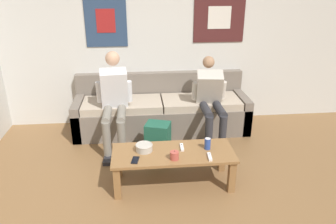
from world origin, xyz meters
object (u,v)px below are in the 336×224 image
Objects in this scene: person_seated_adult at (114,98)px; drink_can_blue at (208,144)px; coffee_table at (173,157)px; person_seated_teen at (211,98)px; pillar_candle at (174,155)px; game_controller_near_left at (210,157)px; couch at (162,111)px; ceramic_bowl at (144,147)px; cell_phone at (135,160)px; backpack at (158,141)px; game_controller_near_right at (182,147)px.

drink_can_blue is (1.03, -0.96, -0.20)m from person_seated_adult.
person_seated_teen reaches higher than coffee_table.
pillar_candle reaches higher than game_controller_near_left.
game_controller_near_left is at bearing -23.25° from coffee_table.
person_seated_teen reaches higher than couch.
couch is 1.39m from coffee_table.
ceramic_bowl is at bearing -134.10° from person_seated_teen.
person_seated_teen is 7.61× the size of game_controller_near_left.
cell_phone is at bearing -161.54° from coffee_table.
backpack is 4.46× the size of pillar_candle.
pillar_candle is at bearing -60.09° from person_seated_adult.
backpack is 0.93m from game_controller_near_left.
person_seated_teen is 6.07× the size of ceramic_bowl.
cell_phone is at bearing -116.78° from ceramic_bowl.
cell_phone is at bearing -167.71° from drink_can_blue.
pillar_candle reaches higher than game_controller_near_right.
pillar_candle is at bearing -33.86° from ceramic_bowl.
person_seated_adult is 0.79m from backpack.
person_seated_adult is 1.22m from game_controller_near_right.
person_seated_teen is at bearing 58.52° from coffee_table.
couch is 1.59m from game_controller_near_left.
pillar_candle is 0.24m from game_controller_near_right.
couch is 16.96× the size of game_controller_near_right.
person_seated_teen is at bearing 27.84° from backpack.
person_seated_adult is at bearing 131.60° from game_controller_near_left.
drink_can_blue reaches higher than coffee_table.
couch is 1.58m from cell_phone.
couch reaches higher than backpack.
backpack is at bearing 130.49° from drink_can_blue.
backpack is at bearing -152.16° from person_seated_teen.
pillar_candle is (-0.00, -0.14, 0.11)m from coffee_table.
person_seated_teen is (0.63, -0.38, 0.32)m from couch.
coffee_table is 1.23m from person_seated_adult.
coffee_table is 0.15m from game_controller_near_right.
game_controller_near_right is (0.10, 0.07, 0.08)m from coffee_table.
backpack is (-0.12, 0.62, -0.11)m from coffee_table.
backpack is at bearing 72.10° from ceramic_bowl.
backpack is 2.38× the size of ceramic_bowl.
couch reaches higher than pillar_candle.
coffee_table is 10.42× the size of drink_can_blue.
drink_can_blue is at bearing 85.34° from game_controller_near_left.
coffee_table is 8.88× the size of game_controller_near_right.
game_controller_near_left is (-0.26, -1.16, -0.20)m from person_seated_teen.
couch is 0.84m from person_seated_adult.
person_seated_adult reaches higher than game_controller_near_left.
person_seated_adult is at bearing 129.62° from game_controller_near_right.
ceramic_bowl reaches higher than coffee_table.
cell_phone is (-0.10, -0.19, -0.04)m from ceramic_bowl.
game_controller_near_right is at bearing -118.86° from person_seated_teen.
person_seated_adult is 2.80× the size of backpack.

